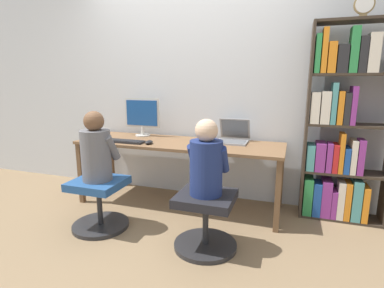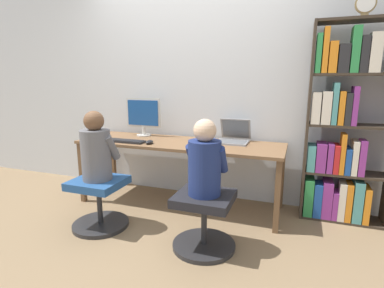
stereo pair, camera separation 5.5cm
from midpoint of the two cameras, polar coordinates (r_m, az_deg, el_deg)
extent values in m
plane|color=#846B4C|center=(3.13, -5.25, -13.61)|extent=(14.00, 14.00, 0.00)
cube|color=silver|center=(3.51, -0.65, 11.19)|extent=(10.00, 0.05, 2.60)
cube|color=brown|center=(3.20, -3.03, 0.12)|extent=(2.20, 0.68, 0.03)
cube|color=brown|center=(3.58, -20.84, -5.24)|extent=(0.05, 0.05, 0.68)
cube|color=brown|center=(2.80, 15.45, -9.63)|extent=(0.05, 0.05, 0.68)
cube|color=brown|center=(4.03, -15.47, -2.97)|extent=(0.05, 0.05, 0.68)
cube|color=brown|center=(3.36, 16.11, -5.98)|extent=(0.05, 0.05, 0.68)
cylinder|color=beige|center=(3.61, -9.78, 1.66)|extent=(0.17, 0.17, 0.01)
cylinder|color=beige|center=(3.60, -9.81, 2.47)|extent=(0.04, 0.04, 0.09)
cube|color=beige|center=(3.57, -9.93, 5.86)|extent=(0.44, 0.02, 0.34)
cube|color=#19478C|center=(3.56, -10.03, 5.84)|extent=(0.39, 0.01, 0.29)
cube|color=gray|center=(3.16, 7.02, 0.34)|extent=(0.33, 0.24, 0.02)
cube|color=slate|center=(3.16, 7.03, 0.55)|extent=(0.29, 0.19, 0.00)
cube|color=gray|center=(3.30, 7.69, 2.96)|extent=(0.33, 0.11, 0.22)
cube|color=slate|center=(3.30, 7.67, 2.91)|extent=(0.29, 0.09, 0.19)
cube|color=#232326|center=(3.26, -13.26, 0.49)|extent=(0.44, 0.13, 0.02)
cube|color=black|center=(3.26, -13.27, 0.72)|extent=(0.41, 0.10, 0.00)
ellipsoid|color=black|center=(3.12, -8.71, 0.33)|extent=(0.07, 0.11, 0.04)
cylinder|color=#262628|center=(3.05, -17.47, -14.49)|extent=(0.52, 0.52, 0.04)
cylinder|color=#262628|center=(2.97, -17.71, -11.07)|extent=(0.05, 0.05, 0.36)
cube|color=#234C84|center=(2.89, -17.98, -7.16)|extent=(0.45, 0.42, 0.07)
cylinder|color=#262628|center=(2.61, 1.91, -18.65)|extent=(0.52, 0.52, 0.04)
cylinder|color=#262628|center=(2.52, 1.94, -14.79)|extent=(0.05, 0.05, 0.36)
cube|color=black|center=(2.43, 1.98, -10.28)|extent=(0.45, 0.42, 0.07)
cylinder|color=slate|center=(2.82, -18.33, -2.08)|extent=(0.26, 0.26, 0.46)
sphere|color=brown|center=(2.76, -18.75, 4.15)|extent=(0.18, 0.18, 0.18)
cylinder|color=slate|center=(2.93, -19.60, -0.31)|extent=(0.07, 0.19, 0.25)
cylinder|color=slate|center=(2.79, -15.55, -0.67)|extent=(0.07, 0.19, 0.25)
cylinder|color=navy|center=(2.35, 2.02, -4.57)|extent=(0.26, 0.26, 0.43)
sphere|color=beige|center=(2.28, 2.08, 2.60)|extent=(0.18, 0.18, 0.18)
cylinder|color=navy|center=(2.42, -0.32, -2.48)|extent=(0.07, 0.19, 0.24)
cylinder|color=navy|center=(2.36, 5.33, -2.95)|extent=(0.07, 0.19, 0.24)
cube|color=#382D23|center=(3.14, 20.51, 3.72)|extent=(0.02, 0.27, 1.88)
cube|color=#382D23|center=(3.42, 25.71, -12.30)|extent=(0.72, 0.26, 0.02)
cube|color=#382D23|center=(3.26, 26.45, -4.83)|extent=(0.72, 0.26, 0.02)
cube|color=#382D23|center=(3.17, 27.23, 3.23)|extent=(0.72, 0.26, 0.02)
cube|color=#382D23|center=(3.14, 28.05, 11.60)|extent=(0.72, 0.26, 0.02)
cube|color=#382D23|center=(3.19, 28.92, 19.93)|extent=(0.72, 0.26, 0.02)
cube|color=#2D8C47|center=(3.30, 20.71, -9.01)|extent=(0.08, 0.23, 0.37)
cube|color=#1E4C9E|center=(3.30, 22.19, -9.48)|extent=(0.07, 0.20, 0.34)
cube|color=#8C338C|center=(3.31, 23.65, -9.23)|extent=(0.09, 0.23, 0.37)
cube|color=#8C338C|center=(3.31, 24.88, -10.19)|extent=(0.05, 0.18, 0.27)
cube|color=silver|center=(3.30, 25.93, -9.44)|extent=(0.06, 0.18, 0.37)
cube|color=orange|center=(3.32, 26.95, -9.47)|extent=(0.05, 0.19, 0.37)
cube|color=teal|center=(3.34, 28.26, -9.21)|extent=(0.08, 0.22, 0.40)
cube|color=orange|center=(3.37, 29.47, -9.66)|extent=(0.05, 0.23, 0.34)
cube|color=teal|center=(3.17, 21.13, -2.22)|extent=(0.07, 0.21, 0.25)
cube|color=#8C338C|center=(3.18, 22.70, -2.12)|extent=(0.09, 0.21, 0.28)
cube|color=#8C338C|center=(3.15, 24.16, -2.29)|extent=(0.05, 0.16, 0.28)
cube|color=red|center=(3.18, 25.09, -2.37)|extent=(0.05, 0.19, 0.27)
cube|color=orange|center=(3.16, 26.06, -1.49)|extent=(0.04, 0.17, 0.38)
cube|color=#1E4C9E|center=(3.21, 26.78, -2.63)|extent=(0.05, 0.22, 0.24)
cube|color=silver|center=(3.21, 27.79, -2.02)|extent=(0.05, 0.23, 0.32)
cube|color=#8C338C|center=(3.19, 28.92, -2.12)|extent=(0.05, 0.17, 0.33)
cube|color=silver|center=(3.07, 21.90, 6.44)|extent=(0.08, 0.16, 0.29)
cube|color=silver|center=(3.08, 23.57, 6.39)|extent=(0.08, 0.16, 0.30)
cube|color=teal|center=(3.11, 24.86, 7.05)|extent=(0.04, 0.21, 0.38)
cube|color=orange|center=(3.09, 25.89, 6.23)|extent=(0.05, 0.15, 0.30)
cube|color=#262628|center=(3.13, 26.81, 6.09)|extent=(0.05, 0.22, 0.29)
cube|color=#8C338C|center=(3.13, 27.82, 6.52)|extent=(0.04, 0.21, 0.35)
cube|color=#2D8C47|center=(3.10, 22.29, 15.53)|extent=(0.05, 0.22, 0.34)
cube|color=orange|center=(3.09, 23.39, 15.94)|extent=(0.05, 0.20, 0.40)
cube|color=orange|center=(3.08, 24.57, 14.70)|extent=(0.07, 0.18, 0.27)
cube|color=#262628|center=(3.11, 26.15, 14.28)|extent=(0.09, 0.22, 0.25)
cube|color=#2D8C47|center=(3.10, 27.95, 15.49)|extent=(0.07, 0.17, 0.39)
cube|color=#262628|center=(3.11, 29.22, 14.58)|extent=(0.06, 0.17, 0.31)
cube|color=silver|center=(3.13, 30.76, 14.62)|extent=(0.09, 0.17, 0.33)
cube|color=olive|center=(3.12, 29.32, 20.51)|extent=(0.06, 0.03, 0.02)
cylinder|color=olive|center=(3.13, 29.50, 22.17)|extent=(0.16, 0.02, 0.16)
cylinder|color=white|center=(3.12, 29.54, 22.21)|extent=(0.14, 0.00, 0.14)
camera|label=1|loc=(0.03, -90.54, -0.12)|focal=28.00mm
camera|label=2|loc=(0.03, 89.46, 0.12)|focal=28.00mm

